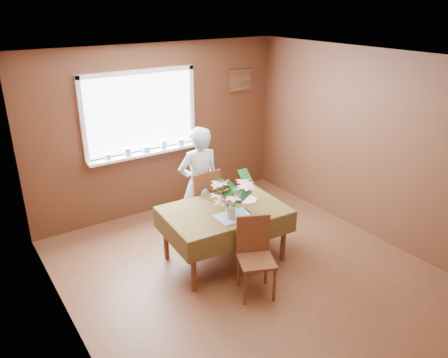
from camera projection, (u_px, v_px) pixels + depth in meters
floor at (250, 274)px, 5.23m from camera, size 4.50×4.50×0.00m
ceiling at (255, 60)px, 4.27m from camera, size 4.50×4.50×0.00m
wall_back at (160, 130)px, 6.47m from camera, size 4.00×0.00×4.00m
wall_left at (66, 228)px, 3.72m from camera, size 0.00×4.50×4.50m
wall_right at (372, 146)px, 5.78m from camera, size 0.00×4.50×4.50m
window_assembly at (143, 127)px, 6.24m from camera, size 1.72×0.20×1.22m
spoon_rack at (241, 80)px, 6.96m from camera, size 0.44×0.05×0.33m
dining_table at (224, 215)px, 5.30m from camera, size 1.52×1.09×0.71m
chair_far at (203, 201)px, 5.90m from camera, size 0.44×0.44×0.97m
chair_near at (255, 252)px, 4.78m from camera, size 0.50×0.50×0.89m
seated_woman at (199, 184)px, 5.78m from camera, size 0.61×0.44×1.57m
flower_bouquet at (231, 194)px, 4.94m from camera, size 0.55×0.55×0.47m
side_plate at (247, 200)px, 5.49m from camera, size 0.34×0.34×0.01m
table_knife at (248, 212)px, 5.18m from camera, size 0.05×0.20×0.00m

